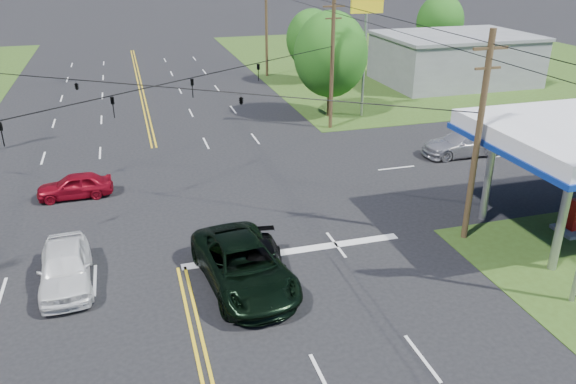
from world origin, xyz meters
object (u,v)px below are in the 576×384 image
object	(u,v)px
pole_ne	(332,62)
tree_right_a	(331,55)
pole_se	(478,137)
pickup_white	(65,267)
tree_right_b	(312,39)
tree_far_r	(440,22)
retail_ne	(454,60)
suv_black	(261,267)
pickup_dkgreen	(244,265)
pole_right_far	(266,25)

from	to	relation	value
pole_ne	tree_right_a	distance (m)	3.16
pole_se	pickup_white	xyz separation A→B (m)	(-17.52, 1.00, -4.09)
tree_right_b	tree_far_r	bearing A→B (deg)	18.92
pole_se	retail_ne	bearing A→B (deg)	59.62
tree_far_r	pickup_white	distance (m)	54.24
suv_black	tree_right_a	bearing A→B (deg)	71.31
pickup_dkgreen	pickup_white	world-z (taller)	pickup_dkgreen
pole_se	pickup_dkgreen	distance (m)	11.47
tree_right_b	suv_black	bearing A→B (deg)	-111.66
tree_right_b	pickup_dkgreen	size ratio (longest dim) A/B	1.09
suv_black	pole_se	bearing A→B (deg)	13.58
retail_ne	suv_black	bearing A→B (deg)	-131.99
pole_ne	pickup_dkgreen	world-z (taller)	pole_ne
pole_right_far	pickup_dkgreen	xyz separation A→B (m)	(-10.70, -38.01, -4.26)
pole_right_far	pickup_dkgreen	world-z (taller)	pole_right_far
pole_se	tree_right_b	bearing A→B (deg)	83.95
pickup_white	pole_right_far	bearing A→B (deg)	61.31
pole_right_far	tree_right_a	bearing A→B (deg)	-86.42
pickup_dkgreen	suv_black	world-z (taller)	pickup_dkgreen
retail_ne	pole_se	bearing A→B (deg)	-120.38
tree_far_r	suv_black	world-z (taller)	tree_far_r
pole_right_far	pickup_white	distance (m)	40.27
pole_se	pickup_white	distance (m)	18.02
tree_right_a	tree_far_r	size ratio (longest dim) A/B	1.07
tree_right_a	suv_black	xyz separation A→B (m)	(-11.00, -22.00, -4.18)
pole_right_far	tree_right_b	xyz separation A→B (m)	(3.50, -4.00, -0.95)
tree_right_b	suv_black	xyz separation A→B (m)	(-13.50, -34.00, -3.53)
retail_ne	tree_right_b	distance (m)	14.22
pickup_white	suv_black	bearing A→B (deg)	-17.62
pole_ne	pickup_white	world-z (taller)	pole_ne
pole_se	tree_right_b	size ratio (longest dim) A/B	1.34
pickup_white	pole_ne	bearing A→B (deg)	41.39
pole_right_far	tree_far_r	size ratio (longest dim) A/B	1.31
retail_ne	tree_far_r	bearing A→B (deg)	68.20
tree_right_a	pickup_dkgreen	distance (m)	25.24
tree_right_b	tree_right_a	bearing A→B (deg)	-101.77
retail_ne	tree_right_a	xyz separation A→B (m)	(-16.00, -8.00, 2.67)
pole_ne	tree_far_r	bearing A→B (deg)	45.00
tree_right_a	retail_ne	bearing A→B (deg)	26.57
retail_ne	tree_right_a	distance (m)	18.09
retail_ne	suv_black	world-z (taller)	retail_ne
retail_ne	pole_right_far	size ratio (longest dim) A/B	1.40
suv_black	tree_right_b	bearing A→B (deg)	76.22
tree_right_b	pickup_white	bearing A→B (deg)	-123.31
pickup_dkgreen	tree_far_r	bearing A→B (deg)	45.38
retail_ne	pole_se	size ratio (longest dim) A/B	1.47
tree_right_b	suv_black	world-z (taller)	tree_right_b
tree_far_r	pickup_dkgreen	world-z (taller)	tree_far_r
tree_right_b	tree_far_r	world-z (taller)	tree_far_r
suv_black	pickup_dkgreen	bearing A→B (deg)	-171.14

